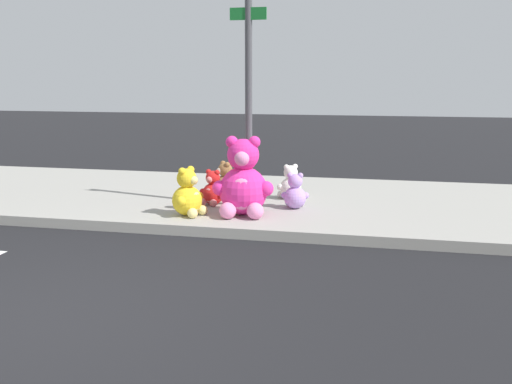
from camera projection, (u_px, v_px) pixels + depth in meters
name	position (u px, v px, depth m)	size (l,w,h in m)	color
ground_plane	(33.00, 318.00, 5.41)	(60.00, 60.00, 0.00)	black
sidewalk	(204.00, 198.00, 10.37)	(28.00, 4.40, 0.15)	#9E9B93
sign_pole	(249.00, 99.00, 9.05)	(0.56, 0.11, 3.20)	#4C4C51
plush_pink_large	(243.00, 184.00, 8.72)	(0.90, 0.82, 1.18)	#F22D93
plush_white	(290.00, 185.00, 9.95)	(0.42, 0.43, 0.59)	white
plush_brown	(224.00, 183.00, 10.12)	(0.44, 0.43, 0.61)	olive
plush_lavender	(295.00, 194.00, 9.22)	(0.44, 0.39, 0.57)	#B28CD8
plush_red	(212.00, 191.00, 9.47)	(0.43, 0.40, 0.57)	red
plush_yellow	(188.00, 196.00, 8.73)	(0.52, 0.54, 0.73)	yellow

